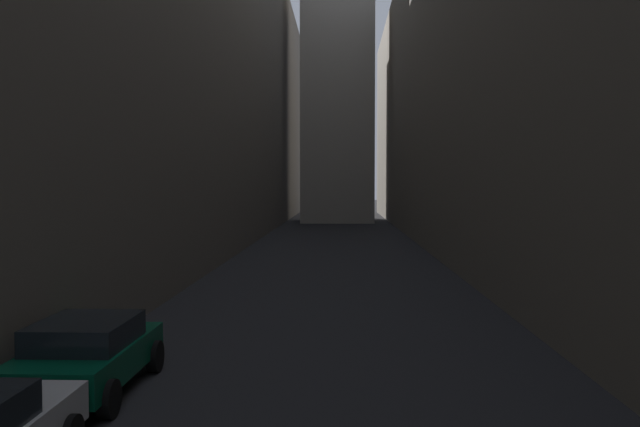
% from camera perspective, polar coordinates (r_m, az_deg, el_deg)
% --- Properties ---
extents(ground_plane, '(264.00, 264.00, 0.00)m').
position_cam_1_polar(ground_plane, '(37.31, 1.24, -3.53)').
color(ground_plane, '#232326').
extents(building_block_left, '(13.17, 108.00, 25.14)m').
position_cam_1_polar(building_block_left, '(41.94, -16.00, 14.31)').
color(building_block_left, '#60594F').
rests_on(building_block_left, ground).
extents(building_block_right, '(13.18, 108.00, 22.62)m').
position_cam_1_polar(building_block_right, '(41.47, 18.67, 12.64)').
color(building_block_right, '#756B5B').
rests_on(building_block_right, ground).
extents(parked_car_left_far, '(2.01, 3.98, 1.41)m').
position_cam_1_polar(parked_car_left_far, '(13.31, -19.76, -11.48)').
color(parked_car_left_far, '#05472D').
rests_on(parked_car_left_far, ground).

